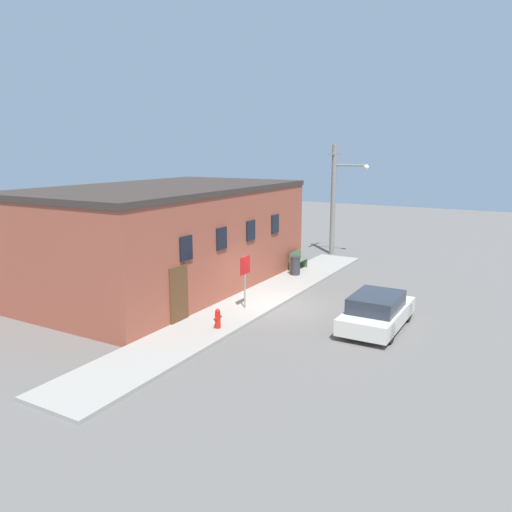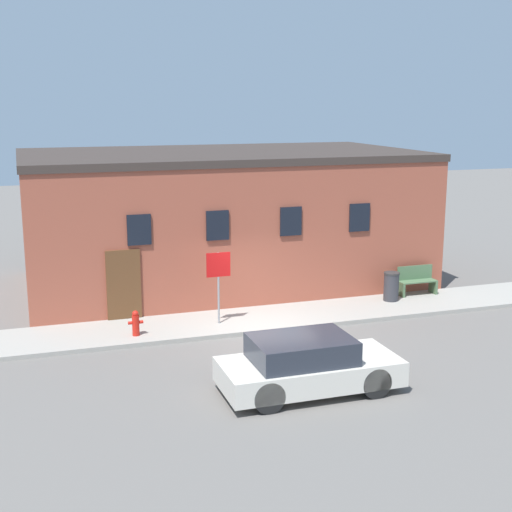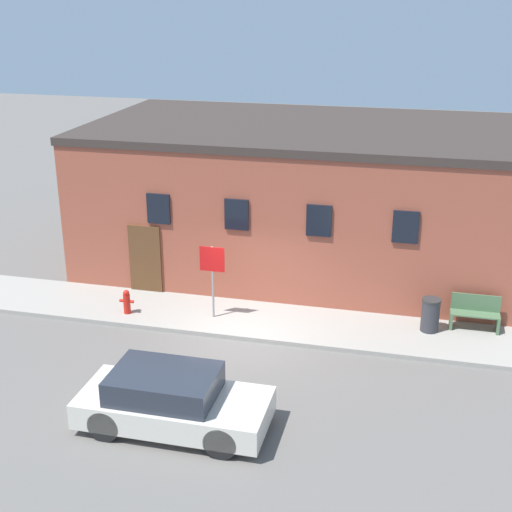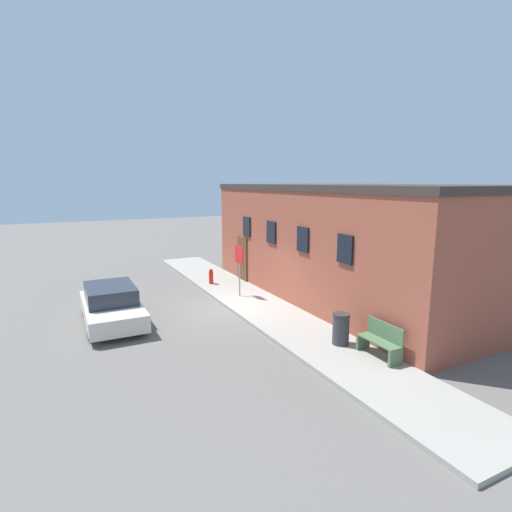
% 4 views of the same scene
% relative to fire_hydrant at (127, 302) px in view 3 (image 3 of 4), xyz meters
% --- Properties ---
extents(ground_plane, '(80.00, 80.00, 0.00)m').
position_rel_fire_hydrant_xyz_m(ground_plane, '(3.50, -0.65, -0.48)').
color(ground_plane, '#66605B').
extents(sidewalk, '(20.51, 2.32, 0.13)m').
position_rel_fire_hydrant_xyz_m(sidewalk, '(3.50, 0.52, -0.42)').
color(sidewalk, '#9E998E').
rests_on(sidewalk, ground).
extents(brick_building, '(13.57, 7.73, 4.70)m').
position_rel_fire_hydrant_xyz_m(brick_building, '(3.98, 5.48, 1.87)').
color(brick_building, '#9E4C38').
rests_on(brick_building, ground).
extents(fire_hydrant, '(0.41, 0.20, 0.71)m').
position_rel_fire_hydrant_xyz_m(fire_hydrant, '(0.00, 0.00, 0.00)').
color(fire_hydrant, red).
rests_on(fire_hydrant, sidewalk).
extents(stop_sign, '(0.70, 0.06, 2.09)m').
position_rel_fire_hydrant_xyz_m(stop_sign, '(2.45, 0.34, 1.12)').
color(stop_sign, gray).
rests_on(stop_sign, sidewalk).
extents(bench, '(1.30, 0.44, 0.95)m').
position_rel_fire_hydrant_xyz_m(bench, '(9.53, 1.33, 0.09)').
color(bench, '#4C6B47').
rests_on(bench, sidewalk).
extents(trash_bin, '(0.51, 0.51, 0.93)m').
position_rel_fire_hydrant_xyz_m(trash_bin, '(8.36, 0.92, 0.11)').
color(trash_bin, '#333338').
rests_on(trash_bin, sidewalk).
extents(parked_car, '(4.04, 1.78, 1.29)m').
position_rel_fire_hydrant_xyz_m(parked_car, '(3.09, -4.78, 0.15)').
color(parked_car, black).
rests_on(parked_car, ground).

